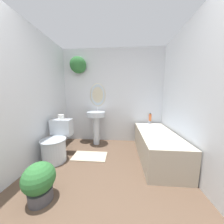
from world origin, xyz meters
TOP-DOWN VIEW (x-y plane):
  - wall_back at (-0.13, 2.62)m, footprint 2.68×0.40m
  - wall_left at (-1.31, 1.30)m, footprint 0.06×2.73m
  - wall_right at (1.31, 1.30)m, footprint 0.06×2.73m
  - toilet at (-1.00, 1.60)m, footprint 0.44×0.64m
  - pedestal_sink at (-0.39, 2.34)m, footprint 0.46×0.46m
  - bathtub at (0.93, 1.81)m, footprint 0.66×1.49m
  - shampoo_bottle at (0.95, 2.47)m, footprint 0.06×0.06m
  - potted_plant at (-0.69, 0.74)m, footprint 0.35×0.35m
  - bath_mat at (-0.39, 1.71)m, footprint 0.67×0.37m
  - toilet_paper_roll at (-1.00, 1.82)m, footprint 0.11×0.11m

SIDE VIEW (x-z plane):
  - bath_mat at x=-0.39m, z-range 0.00..0.02m
  - potted_plant at x=-0.69m, z-range 0.02..0.48m
  - bathtub at x=0.93m, z-range -0.03..0.57m
  - toilet at x=-1.00m, z-range -0.05..0.68m
  - pedestal_sink at x=-0.39m, z-range 0.13..1.05m
  - shampoo_bottle at x=0.95m, z-range 0.58..0.78m
  - toilet_paper_roll at x=-1.00m, z-range 0.73..0.83m
  - wall_left at x=-1.31m, z-range 0.00..2.40m
  - wall_right at x=1.31m, z-range 0.00..2.40m
  - wall_back at x=-0.13m, z-range 0.11..2.51m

